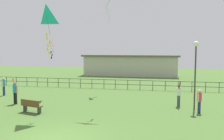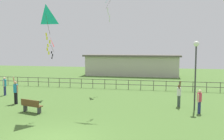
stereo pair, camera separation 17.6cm
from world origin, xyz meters
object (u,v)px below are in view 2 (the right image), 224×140
(person_2, at_px, (199,100))
(person_3, at_px, (5,85))
(lamppost, at_px, (196,60))
(kite_1, at_px, (46,17))
(person_0, at_px, (16,91))
(park_bench, at_px, (31,105))
(person_4, at_px, (179,94))
(kite_3, at_px, (50,43))

(person_2, height_order, person_3, person_3)
(lamppost, relative_size, person_3, 2.88)
(lamppost, relative_size, kite_1, 1.58)
(person_0, bearing_deg, park_bench, -39.80)
(person_4, distance_m, kite_3, 10.88)
(kite_1, xyz_separation_m, kite_3, (-2.36, 5.25, -1.38))
(person_3, height_order, person_4, person_4)
(kite_1, bearing_deg, kite_3, 114.23)
(person_2, height_order, kite_3, kite_3)
(person_0, height_order, person_4, person_0)
(person_4, height_order, kite_1, kite_1)
(park_bench, distance_m, person_3, 7.02)
(lamppost, xyz_separation_m, person_3, (-15.43, 1.75, -2.39))
(park_bench, bearing_deg, lamppost, 15.99)
(park_bench, xyz_separation_m, kite_3, (-0.95, 4.72, 4.05))
(person_0, relative_size, person_2, 1.30)
(kite_1, bearing_deg, park_bench, 159.44)
(kite_1, bearing_deg, lamppost, 21.45)
(lamppost, bearing_deg, person_4, 147.51)
(park_bench, distance_m, person_2, 10.59)
(park_bench, bearing_deg, person_0, 140.20)
(person_0, height_order, person_3, person_0)
(person_4, bearing_deg, person_3, 175.51)
(person_0, relative_size, person_4, 1.08)
(lamppost, distance_m, kite_3, 11.38)
(person_3, xyz_separation_m, person_4, (14.46, -1.14, 0.01))
(person_3, bearing_deg, kite_3, 0.50)
(lamppost, height_order, park_bench, lamppost)
(lamppost, bearing_deg, person_2, -79.61)
(lamppost, relative_size, person_2, 3.01)
(kite_3, bearing_deg, kite_1, -65.77)
(person_4, bearing_deg, park_bench, -159.01)
(lamppost, height_order, person_0, lamppost)
(person_0, bearing_deg, kite_3, 62.10)
(kite_1, relative_size, kite_3, 1.58)
(kite_1, bearing_deg, person_4, 27.50)
(person_2, xyz_separation_m, kite_1, (-8.98, -2.52, 5.03))
(person_0, relative_size, kite_3, 1.08)
(person_4, xyz_separation_m, kite_3, (-10.20, 1.17, 3.60))
(person_0, height_order, kite_1, kite_1)
(person_3, height_order, kite_3, kite_3)
(kite_1, distance_m, kite_3, 5.92)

